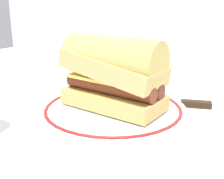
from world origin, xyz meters
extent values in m
plane|color=white|center=(0.00, 0.00, 0.00)|extent=(1.50, 1.50, 0.00)
cylinder|color=white|center=(0.00, 0.04, 0.01)|extent=(0.26, 0.26, 0.01)
torus|color=maroon|center=(0.00, 0.04, 0.01)|extent=(0.24, 0.24, 0.01)
cube|color=tan|center=(0.00, 0.04, 0.03)|extent=(0.17, 0.08, 0.03)
cylinder|color=brown|center=(0.00, 0.03, 0.05)|extent=(0.17, 0.02, 0.02)
cylinder|color=brown|center=(0.00, 0.05, 0.05)|extent=(0.17, 0.02, 0.02)
cube|color=#EFC64C|center=(0.00, 0.04, 0.07)|extent=(0.14, 0.08, 0.01)
cube|color=tan|center=(0.00, 0.04, 0.09)|extent=(0.17, 0.08, 0.05)
cylinder|color=tan|center=(0.00, 0.04, 0.10)|extent=(0.17, 0.07, 0.07)
cube|color=black|center=(0.11, 0.16, 0.01)|extent=(0.06, 0.04, 0.01)
camera|label=1|loc=(0.27, -0.34, 0.19)|focal=46.49mm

